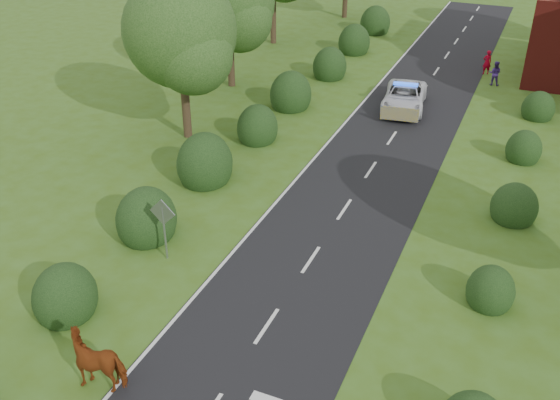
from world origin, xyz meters
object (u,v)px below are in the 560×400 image
at_px(cow, 101,361).
at_px(police_van, 404,97).
at_px(pedestrian_red, 487,62).
at_px(pedestrian_purple, 495,73).
at_px(road_sign, 163,220).

distance_m(cow, police_van, 24.57).
distance_m(police_van, pedestrian_red, 9.07).
height_order(police_van, pedestrian_purple, pedestrian_purple).
height_order(road_sign, cow, road_sign).
relative_size(police_van, pedestrian_purple, 3.43).
height_order(cow, police_van, police_van).
xyz_separation_m(pedestrian_red, pedestrian_purple, (0.74, -2.03, -0.03)).
distance_m(road_sign, pedestrian_purple, 26.29).
height_order(road_sign, police_van, road_sign).
relative_size(police_van, pedestrian_red, 3.30).
distance_m(police_van, pedestrian_purple, 7.64).
bearing_deg(pedestrian_purple, road_sign, 70.82).
bearing_deg(police_van, pedestrian_purple, 47.77).
distance_m(road_sign, police_van, 19.01).
distance_m(cow, pedestrian_purple, 31.54).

